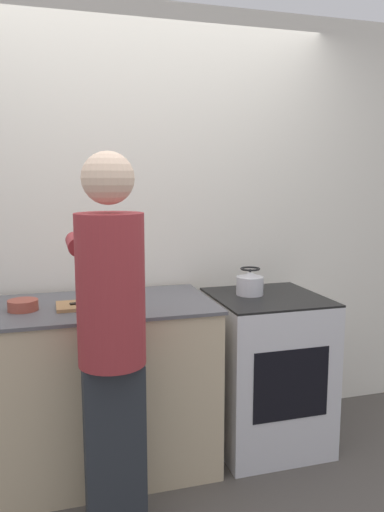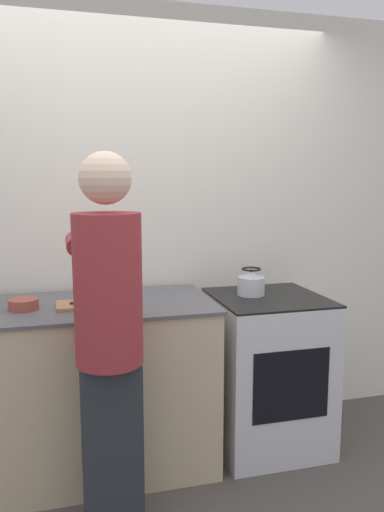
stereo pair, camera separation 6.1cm
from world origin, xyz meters
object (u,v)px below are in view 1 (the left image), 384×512
Objects in this scene: person at (111,329)px; cutting_board at (94,305)px; oven at (266,370)px; knife at (88,302)px; kettle at (250,283)px; bowl_prep at (23,305)px.

cutting_board is (-0.03, 0.47, -0.00)m from person.
oven is 1.14m from knife.
person is 1.05m from kettle.
knife reaches higher than cutting_board.
knife reaches higher than oven.
cutting_board is at bearing -18.05° from knife.
person is 8.46× the size of knife.
cutting_board is (-1.00, -0.04, 0.48)m from oven.
knife is (-0.06, 0.47, 0.01)m from person.
person is 0.62m from bowl_prep.
kettle is at bearing 6.01° from cutting_board.
knife is (-0.03, 0.01, 0.01)m from cutting_board.
knife is at bearing -174.52° from kettle.
cutting_board is 0.35m from bowl_prep.
person is at bearing -51.74° from bowl_prep.
cutting_board is 2.54× the size of bowl_prep.
oven is at bearing 0.80° from bowl_prep.
kettle is at bearing 32.55° from person.
kettle is (0.91, 0.10, 0.04)m from cutting_board.
cutting_board is at bearing -177.94° from oven.
person is (-0.97, -0.50, 0.49)m from oven.
person is at bearing -90.28° from knife.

